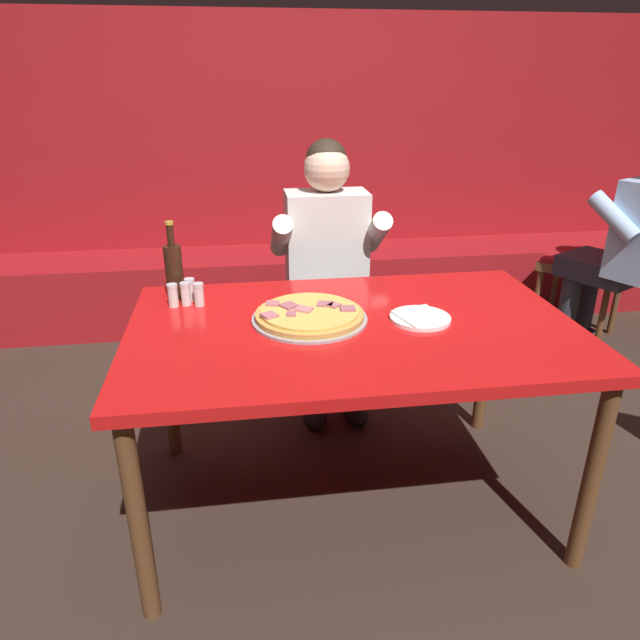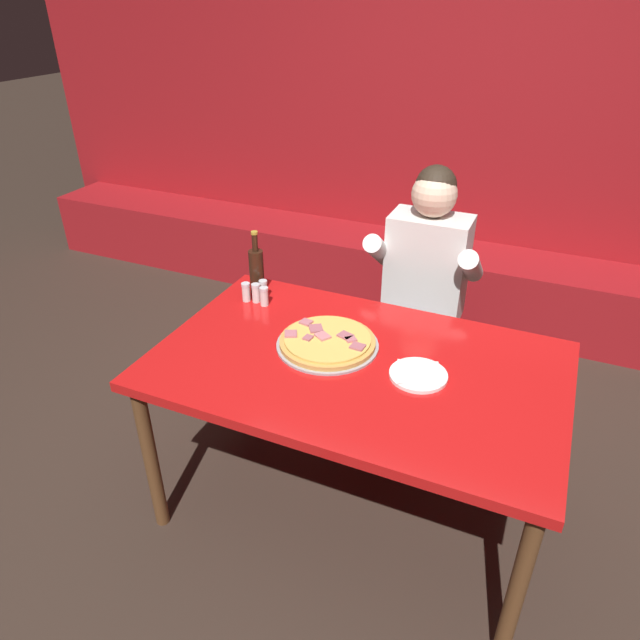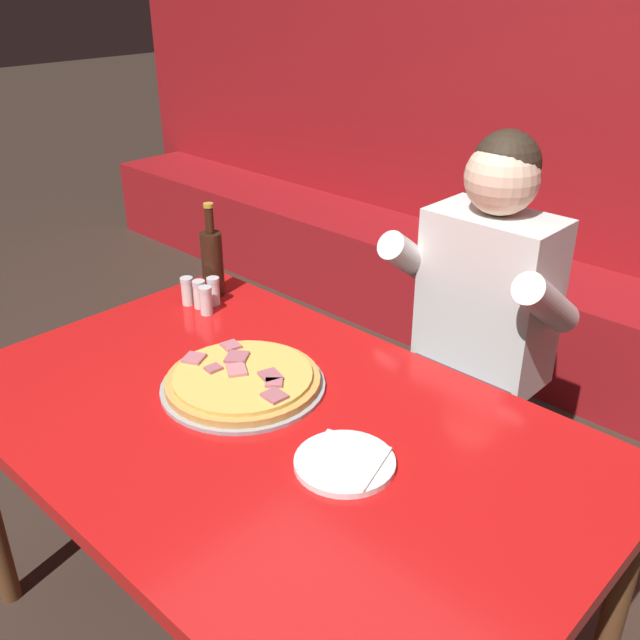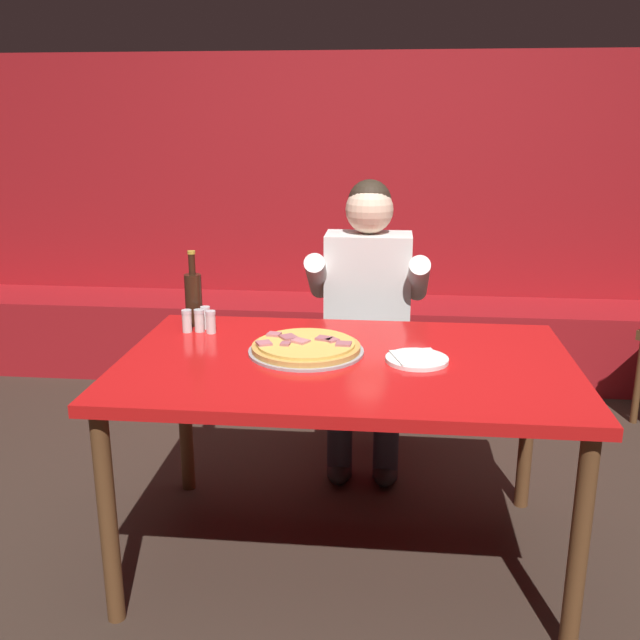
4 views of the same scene
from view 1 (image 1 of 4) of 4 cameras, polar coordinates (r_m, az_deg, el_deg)
The scene contains 14 objects.
ground_plane at distance 2.35m, azimuth 2.90°, elevation -17.50°, with size 24.00×24.00×0.00m, color #33261E.
booth_wall_panel at distance 3.98m, azimuth -2.92°, elevation 14.86°, with size 6.80×0.16×1.90m, color maroon.
booth_bench at distance 3.85m, azimuth -2.25°, elevation 3.49°, with size 6.46×0.48×0.46m, color maroon.
main_dining_table at distance 1.97m, azimuth 3.30°, elevation -2.27°, with size 1.52×0.95×0.75m.
pizza at distance 1.96m, azimuth -1.07°, elevation 0.50°, with size 0.40×0.40×0.05m.
plate_white_paper at distance 2.00m, azimuth 9.94°, elevation 0.29°, with size 0.21×0.21×0.02m.
beer_bottle at distance 2.21m, azimuth -14.40°, elevation 4.94°, with size 0.07×0.07×0.29m.
shaker_red_pepper_flakes at distance 2.14m, azimuth -13.27°, elevation 2.46°, with size 0.04×0.04×0.09m.
shaker_oregano at distance 2.18m, azimuth -12.86°, elevation 2.88°, with size 0.04×0.04×0.09m.
shaker_black_pepper at distance 2.14m, azimuth -14.48°, elevation 2.29°, with size 0.04×0.04×0.09m.
shaker_parmesan at distance 2.12m, azimuth -12.01°, elevation 2.41°, with size 0.04×0.04×0.09m.
diner_seated_blue_shirt at distance 2.68m, azimuth 0.91°, elevation 5.33°, with size 0.53×0.53×1.27m.
dining_chair_far_left at distance 3.78m, azimuth 26.23°, elevation 6.12°, with size 0.62×0.62×0.97m.
diner_standing_companion at distance 3.58m, azimuth 28.46°, elevation 7.12°, with size 0.61×0.63×1.27m.
Camera 1 is at (-0.36, -1.74, 1.53)m, focal length 32.00 mm.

